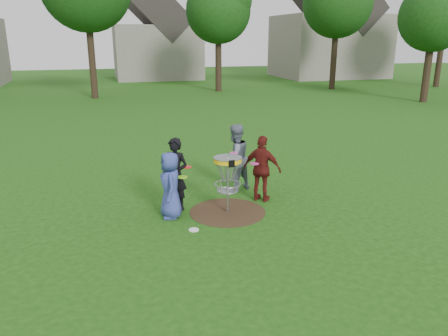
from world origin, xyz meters
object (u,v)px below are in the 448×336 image
object	(u,v)px
player_blue	(170,185)
player_maroon	(262,169)
player_black	(175,174)
player_grey	(235,158)
disc_golf_basket	(228,171)

from	to	relation	value
player_blue	player_maroon	distance (m)	2.39
player_blue	player_black	world-z (taller)	player_black
player_grey	disc_golf_basket	size ratio (longest dim) A/B	1.30
player_blue	disc_golf_basket	distance (m)	1.34
player_maroon	disc_golf_basket	bearing A→B (deg)	67.23
player_black	player_grey	distance (m)	1.99
player_black	disc_golf_basket	size ratio (longest dim) A/B	1.26
player_blue	disc_golf_basket	xyz separation A→B (m)	(1.32, -0.08, 0.25)
player_blue	player_grey	distance (m)	2.38
player_blue	player_maroon	world-z (taller)	player_maroon
player_black	player_maroon	xyz separation A→B (m)	(2.16, -0.02, -0.04)
player_blue	player_grey	bearing A→B (deg)	128.29
player_maroon	disc_golf_basket	world-z (taller)	player_maroon
player_blue	player_black	distance (m)	0.48
player_maroon	disc_golf_basket	distance (m)	1.17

